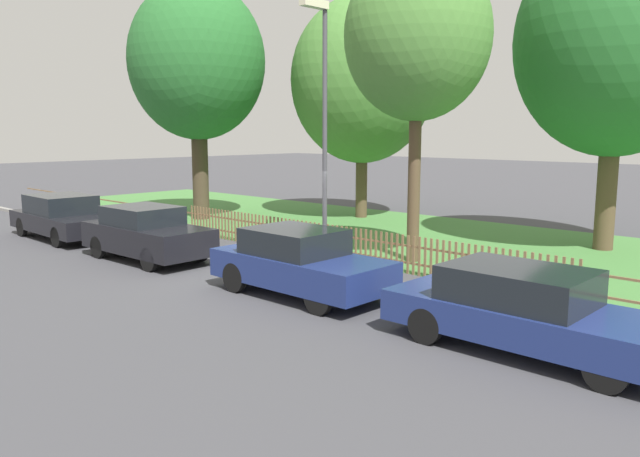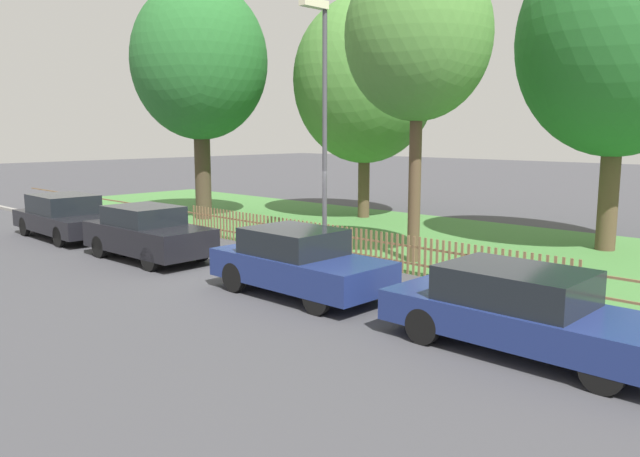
# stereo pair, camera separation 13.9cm
# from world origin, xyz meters

# --- Properties ---
(ground_plane) EXTENTS (120.00, 120.00, 0.00)m
(ground_plane) POSITION_xyz_m (0.00, 0.00, 0.00)
(ground_plane) COLOR #424247
(kerb_stone) EXTENTS (40.22, 0.20, 0.12)m
(kerb_stone) POSITION_xyz_m (0.00, 0.10, 0.06)
(kerb_stone) COLOR gray
(kerb_stone) RESTS_ON ground
(grass_strip) EXTENTS (40.22, 9.30, 0.01)m
(grass_strip) POSITION_xyz_m (0.00, 6.79, 0.01)
(grass_strip) COLOR #477F3D
(grass_strip) RESTS_ON ground
(park_fence) EXTENTS (40.22, 0.05, 0.95)m
(park_fence) POSITION_xyz_m (-0.00, 2.16, 0.47)
(park_fence) COLOR olive
(park_fence) RESTS_ON ground
(parked_car_silver_hatchback) EXTENTS (4.58, 1.96, 1.40)m
(parked_car_silver_hatchback) POSITION_xyz_m (-8.69, -1.27, 0.70)
(parked_car_silver_hatchback) COLOR black
(parked_car_silver_hatchback) RESTS_ON ground
(parked_car_black_saloon) EXTENTS (4.01, 1.78, 1.44)m
(parked_car_black_saloon) POSITION_xyz_m (-3.70, -1.28, 0.73)
(parked_car_black_saloon) COLOR black
(parked_car_black_saloon) RESTS_ON ground
(parked_car_navy_estate) EXTENTS (3.98, 1.74, 1.41)m
(parked_car_navy_estate) POSITION_xyz_m (1.87, -1.05, 0.71)
(parked_car_navy_estate) COLOR navy
(parked_car_navy_estate) RESTS_ON ground
(parked_car_red_compact) EXTENTS (4.56, 1.72, 1.32)m
(parked_car_red_compact) POSITION_xyz_m (6.87, -1.02, 0.67)
(parked_car_red_compact) COLOR navy
(parked_car_red_compact) RESTS_ON ground
(covered_motorcycle) EXTENTS (2.05, 0.80, 1.00)m
(covered_motorcycle) POSITION_xyz_m (-0.44, 0.82, 0.62)
(covered_motorcycle) COLOR black
(covered_motorcycle) RESTS_ON ground
(tree_nearest_kerb) EXTENTS (5.18, 5.18, 9.05)m
(tree_nearest_kerb) POSITION_xyz_m (-9.18, 4.49, 6.03)
(tree_nearest_kerb) COLOR #473828
(tree_nearest_kerb) RESTS_ON ground
(tree_behind_motorcycle) EXTENTS (5.59, 5.59, 8.61)m
(tree_behind_motorcycle) POSITION_xyz_m (-4.86, 9.14, 5.38)
(tree_behind_motorcycle) COLOR brown
(tree_behind_motorcycle) RESTS_ON ground
(tree_mid_park) EXTENTS (3.72, 3.72, 7.95)m
(tree_mid_park) POSITION_xyz_m (1.61, 3.45, 5.78)
(tree_mid_park) COLOR brown
(tree_mid_park) RESTS_ON ground
(tree_far_left) EXTENTS (5.60, 5.60, 9.13)m
(tree_far_left) POSITION_xyz_m (4.70, 8.65, 5.89)
(tree_far_left) COLOR brown
(tree_far_left) RESTS_ON ground
(street_lamp) EXTENTS (0.20, 0.79, 6.31)m
(street_lamp) POSITION_xyz_m (1.02, 0.55, 3.91)
(street_lamp) COLOR #47474C
(street_lamp) RESTS_ON ground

